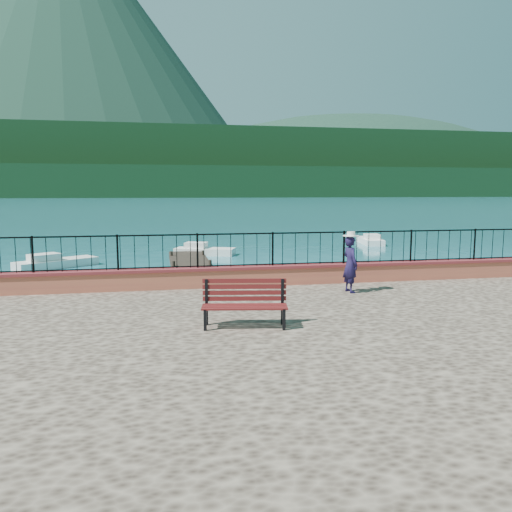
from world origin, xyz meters
name	(u,v)px	position (x,y,z in m)	size (l,w,h in m)	color
ground	(322,366)	(0.00, 0.00, 0.00)	(2000.00, 2000.00, 0.00)	#19596B
promenade	(498,501)	(0.00, -6.00, 0.60)	(30.00, 20.00, 1.20)	#332821
parapet	(282,275)	(0.00, 3.70, 1.49)	(28.00, 0.46, 0.58)	#B96043
railing	(283,249)	(0.00, 3.70, 2.25)	(27.00, 0.05, 0.95)	black
dock	(195,275)	(-2.00, 12.00, 0.15)	(2.00, 16.00, 0.30)	#2D231C
far_forest	(163,182)	(0.00, 300.00, 9.00)	(900.00, 60.00, 18.00)	black
foothills	(162,165)	(0.00, 360.00, 22.00)	(900.00, 120.00, 44.00)	black
volcano	(62,46)	(-120.00, 700.00, 190.00)	(560.00, 560.00, 380.00)	#142D23
companion_hill	(347,194)	(220.00, 560.00, 0.00)	(448.00, 384.00, 180.00)	#142D23
park_bench	(245,313)	(-1.89, -0.67, 1.49)	(1.80, 0.85, 0.96)	black
person	(350,264)	(1.54, 2.24, 1.97)	(0.56, 0.37, 1.54)	#171032
hat	(351,234)	(1.54, 2.24, 2.80)	(0.44, 0.44, 0.12)	white
boat_0	(108,284)	(-5.54, 9.16, 0.40)	(3.49, 1.30, 0.80)	silver
boat_1	(272,277)	(1.01, 9.44, 0.40)	(3.39, 1.30, 0.80)	silver
boat_3	(56,260)	(-8.82, 16.66, 0.40)	(4.11, 1.30, 0.80)	silver
boat_4	(205,248)	(-0.78, 20.33, 0.40)	(3.67, 1.30, 0.80)	silver
boat_5	(370,238)	(12.02, 24.47, 0.40)	(3.82, 1.30, 0.80)	white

